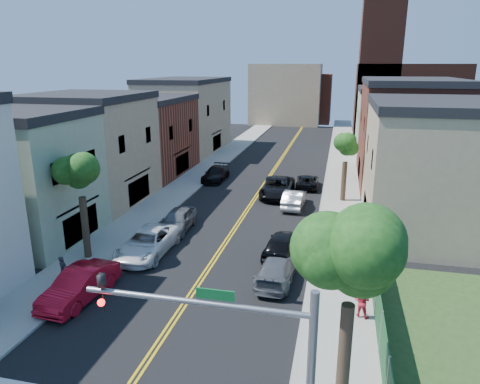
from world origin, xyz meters
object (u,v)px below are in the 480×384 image
Objects in this scene: black_suv_lane at (278,187)px; black_car_right at (283,244)px; silver_car_right at (294,199)px; red_sedan at (80,285)px; pedestrian_left at (63,270)px; grey_car_right at (277,270)px; grey_car_left at (178,220)px; dark_car_right_far at (307,181)px; white_pickup at (147,243)px; pedestrian_right at (362,301)px; black_car_left at (216,174)px.

black_car_right is at bearing -81.66° from black_suv_lane.
red_sedan is at bearing 65.15° from silver_car_right.
pedestrian_left reaches higher than black_car_right.
grey_car_right is 3.52m from black_car_right.
grey_car_left is at bearing 45.98° from silver_car_right.
grey_car_right reaches higher than dark_car_right_far.
grey_car_right is 1.07× the size of dark_car_right_far.
pedestrian_right is at bearing -19.18° from white_pickup.
grey_car_left reaches higher than black_car_left.
black_suv_lane is at bearing -55.58° from silver_car_right.
black_car_left is 3.20× the size of pedestrian_left.
black_car_right is at bearing -60.60° from black_car_left.
black_car_right reaches higher than dark_car_right_far.
pedestrian_left reaches higher than black_car_left.
red_sedan reaches higher than silver_car_right.
silver_car_right is (9.13, -7.29, 0.03)m from black_car_left.
silver_car_right is (9.30, 18.05, -0.07)m from red_sedan.
white_pickup is 3.59× the size of pedestrian_right.
white_pickup is 16.26m from black_suv_lane.
grey_car_left is 14.81m from black_car_left.
white_pickup is 5.68m from pedestrian_left.
pedestrian_right reaches higher than silver_car_right.
grey_car_left is 15.84m from pedestrian_right.
pedestrian_right is (6.94, -19.68, 0.10)m from black_suv_lane.
black_car_right reaches higher than black_car_left.
silver_car_right is 2.87× the size of pedestrian_right.
pedestrian_right is at bearing 149.91° from grey_car_right.
dark_car_right_far is (9.73, -0.63, -0.10)m from black_car_left.
black_car_left is at bearing -14.27° from pedestrian_left.
grey_car_left is 0.97× the size of grey_car_right.
silver_car_right is 6.69m from dark_car_right_far.
white_pickup is 8.92m from grey_car_right.
black_suv_lane reaches higher than red_sedan.
red_sedan is 3.12× the size of pedestrian_right.
dark_car_right_far is 0.74× the size of black_suv_lane.
black_suv_lane reaches higher than black_car_left.
silver_car_right is (-0.49, 13.72, 0.05)m from grey_car_right.
grey_car_right is 16.92m from black_suv_lane.
black_car_right is 13.42m from black_suv_lane.
red_sedan is 14.42m from pedestrian_right.
grey_car_left is 12.07m from black_suv_lane.
black_car_right is at bearing 11.70° from white_pickup.
grey_car_right is at bearing -64.49° from black_car_left.
red_sedan is at bearing 25.95° from pedestrian_right.
grey_car_left is at bearing -120.94° from black_suv_lane.
pedestrian_left reaches higher than grey_car_right.
black_car_right is at bearing -85.34° from grey_car_right.
white_pickup is at bearing -86.47° from black_car_left.
black_car_right is at bearing 87.13° from dark_car_right_far.
black_car_left reaches higher than dark_car_right_far.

